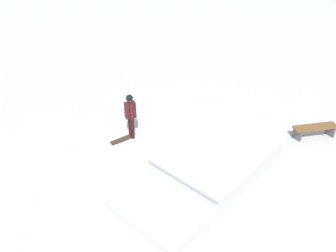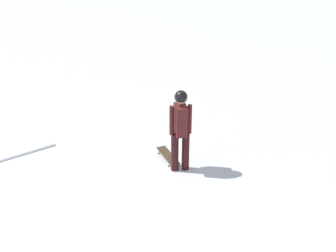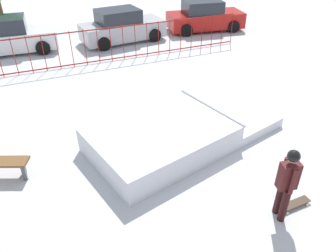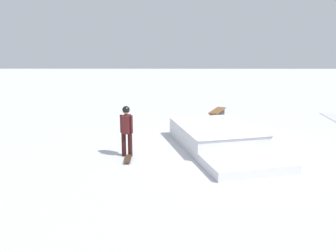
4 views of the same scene
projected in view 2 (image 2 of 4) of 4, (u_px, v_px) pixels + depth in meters
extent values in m
plane|color=silver|center=(20.00, 228.00, 7.26)|extent=(60.00, 60.00, 0.00)
cube|color=silver|center=(23.00, 238.00, 6.52)|extent=(4.13, 3.41, 0.70)
cylinder|color=black|center=(186.00, 151.00, 8.71)|extent=(0.15, 0.15, 0.82)
cylinder|color=black|center=(175.00, 152.00, 8.68)|extent=(0.15, 0.15, 0.82)
cube|color=#4C1919|center=(181.00, 120.00, 8.38)|extent=(0.42, 0.29, 0.60)
cylinder|color=#4C1919|center=(190.00, 119.00, 8.40)|extent=(0.09, 0.09, 0.60)
cylinder|color=#4C1919|center=(172.00, 121.00, 8.35)|extent=(0.09, 0.09, 0.60)
sphere|color=tan|center=(181.00, 98.00, 8.18)|extent=(0.22, 0.22, 0.22)
sphere|color=black|center=(181.00, 97.00, 8.16)|extent=(0.25, 0.25, 0.25)
cube|color=#3F2D1E|center=(168.00, 155.00, 9.22)|extent=(0.81, 0.23, 0.02)
cylinder|color=silver|center=(178.00, 163.00, 9.05)|extent=(0.06, 0.03, 0.06)
cylinder|color=silver|center=(168.00, 165.00, 8.97)|extent=(0.06, 0.03, 0.06)
cylinder|color=silver|center=(168.00, 150.00, 9.51)|extent=(0.06, 0.03, 0.06)
cylinder|color=silver|center=(158.00, 152.00, 9.43)|extent=(0.06, 0.03, 0.06)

